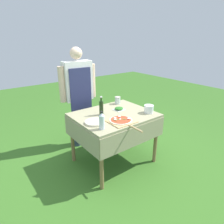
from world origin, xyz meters
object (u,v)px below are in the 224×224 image
oil_bottle (101,108)px  herb_container (119,109)px  water_bottle (102,121)px  prep_table (114,121)px  person_cook (78,91)px  pizza_on_peel (121,121)px  plate_stack (95,122)px  sauce_jar (118,101)px  mixing_tub (149,109)px

oil_bottle → herb_container: bearing=1.0°
water_bottle → prep_table: bearing=35.8°
person_cook → water_bottle: (-0.28, -1.09, -0.10)m
water_bottle → herb_container: water_bottle is taller
pizza_on_peel → plate_stack: bearing=150.7°
water_bottle → sauce_jar: bearing=40.1°
oil_bottle → water_bottle: size_ratio=1.18×
water_bottle → sauce_jar: water_bottle is taller
pizza_on_peel → prep_table: bearing=72.9°
oil_bottle → person_cook: bearing=88.6°
water_bottle → mixing_tub: water_bottle is taller
oil_bottle → mixing_tub: 0.70m
pizza_on_peel → oil_bottle: 0.38m
pizza_on_peel → person_cook: bearing=93.8°
prep_table → person_cook: size_ratio=0.67×
prep_table → water_bottle: 0.56m
oil_bottle → sauce_jar: (0.50, 0.25, -0.06)m
person_cook → herb_container: (0.31, -0.69, -0.19)m
prep_table → oil_bottle: bearing=151.5°
person_cook → plate_stack: person_cook is taller
person_cook → pizza_on_peel: (0.05, -1.06, -0.19)m
sauce_jar → prep_table: bearing=-135.2°
prep_table → sauce_jar: 0.50m
pizza_on_peel → mixing_tub: bearing=1.7°
sauce_jar → pizza_on_peel: bearing=-125.0°
pizza_on_peel → sauce_jar: size_ratio=4.81×
mixing_tub → sauce_jar: (-0.10, 0.60, -0.01)m
pizza_on_peel → plate_stack: 0.35m
person_cook → oil_bottle: size_ratio=6.22×
herb_container → sauce_jar: 0.29m
prep_table → sauce_jar: bearing=44.8°
sauce_jar → herb_container: bearing=-125.0°
person_cook → pizza_on_peel: bearing=97.2°
prep_table → pizza_on_peel: pizza_on_peel is taller
person_cook → water_bottle: person_cook is taller
plate_stack → sauce_jar: 0.85m
person_cook → herb_container: 0.78m
oil_bottle → pizza_on_peel: bearing=-79.0°
mixing_tub → sauce_jar: 0.61m
oil_bottle → water_bottle: oil_bottle is taller
water_bottle → plate_stack: size_ratio=0.88×
plate_stack → person_cook: bearing=74.2°
pizza_on_peel → mixing_tub: 0.53m
person_cook → mixing_tub: 1.21m
pizza_on_peel → water_bottle: (-0.33, -0.03, 0.09)m
prep_table → mixing_tub: mixing_tub is taller
prep_table → plate_stack: size_ratio=4.28×
prep_table → water_bottle: water_bottle is taller
pizza_on_peel → sauce_jar: bearing=56.0°
person_cook → sauce_jar: 0.68m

